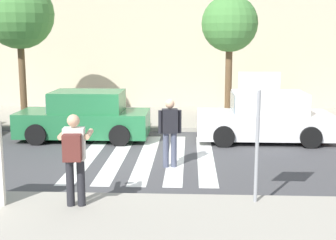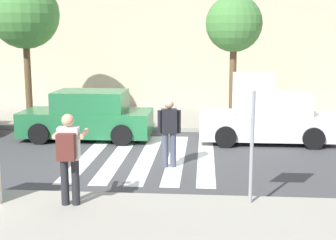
{
  "view_description": "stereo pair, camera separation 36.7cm",
  "coord_description": "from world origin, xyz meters",
  "px_view_note": "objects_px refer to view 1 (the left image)",
  "views": [
    {
      "loc": [
        1.18,
        -12.14,
        3.26
      ],
      "look_at": [
        0.6,
        -0.2,
        1.1
      ],
      "focal_mm": 50.0,
      "sensor_mm": 36.0,
      "label": 1
    },
    {
      "loc": [
        1.54,
        -12.12,
        3.26
      ],
      "look_at": [
        0.6,
        -0.2,
        1.1
      ],
      "focal_mm": 50.0,
      "sensor_mm": 36.0,
      "label": 2
    }
  ],
  "objects_px": {
    "parked_car_green": "(85,117)",
    "parked_car_white": "(265,118)",
    "photographer_with_backpack": "(74,152)",
    "pedestrian_crossing": "(170,129)",
    "stop_sign": "(258,109)",
    "street_tree_west": "(19,15)",
    "street_tree_center": "(230,25)"
  },
  "relations": [
    {
      "from": "stop_sign",
      "to": "parked_car_green",
      "type": "bearing_deg",
      "value": 128.08
    },
    {
      "from": "photographer_with_backpack",
      "to": "street_tree_center",
      "type": "bearing_deg",
      "value": 67.73
    },
    {
      "from": "stop_sign",
      "to": "street_tree_west",
      "type": "xyz_separation_m",
      "value": [
        -7.3,
        7.96,
        2.04
      ]
    },
    {
      "from": "parked_car_white",
      "to": "street_tree_west",
      "type": "bearing_deg",
      "value": 165.86
    },
    {
      "from": "parked_car_white",
      "to": "street_tree_center",
      "type": "height_order",
      "value": "street_tree_center"
    },
    {
      "from": "parked_car_white",
      "to": "street_tree_center",
      "type": "bearing_deg",
      "value": 114.19
    },
    {
      "from": "stop_sign",
      "to": "photographer_with_backpack",
      "type": "distance_m",
      "value": 3.47
    },
    {
      "from": "street_tree_west",
      "to": "parked_car_green",
      "type": "bearing_deg",
      "value": -37.82
    },
    {
      "from": "street_tree_center",
      "to": "parked_car_white",
      "type": "bearing_deg",
      "value": -65.81
    },
    {
      "from": "photographer_with_backpack",
      "to": "parked_car_green",
      "type": "height_order",
      "value": "photographer_with_backpack"
    },
    {
      "from": "stop_sign",
      "to": "parked_car_green",
      "type": "xyz_separation_m",
      "value": [
        -4.59,
        5.85,
        -1.21
      ]
    },
    {
      "from": "stop_sign",
      "to": "parked_car_green",
      "type": "distance_m",
      "value": 7.54
    },
    {
      "from": "photographer_with_backpack",
      "to": "pedestrian_crossing",
      "type": "xyz_separation_m",
      "value": [
        1.6,
        3.19,
        -0.19
      ]
    },
    {
      "from": "stop_sign",
      "to": "street_tree_center",
      "type": "distance_m",
      "value": 8.19
    },
    {
      "from": "parked_car_green",
      "to": "street_tree_center",
      "type": "distance_m",
      "value": 5.91
    },
    {
      "from": "street_tree_center",
      "to": "parked_car_green",
      "type": "bearing_deg",
      "value": -155.19
    },
    {
      "from": "parked_car_green",
      "to": "street_tree_west",
      "type": "relative_size",
      "value": 0.81
    },
    {
      "from": "parked_car_white",
      "to": "street_tree_center",
      "type": "xyz_separation_m",
      "value": [
        -0.97,
        2.16,
        2.9
      ]
    },
    {
      "from": "pedestrian_crossing",
      "to": "parked_car_green",
      "type": "relative_size",
      "value": 0.42
    },
    {
      "from": "parked_car_green",
      "to": "street_tree_west",
      "type": "distance_m",
      "value": 4.73
    },
    {
      "from": "stop_sign",
      "to": "street_tree_center",
      "type": "bearing_deg",
      "value": 89.36
    },
    {
      "from": "parked_car_green",
      "to": "parked_car_white",
      "type": "height_order",
      "value": "same"
    },
    {
      "from": "stop_sign",
      "to": "photographer_with_backpack",
      "type": "relative_size",
      "value": 1.43
    },
    {
      "from": "pedestrian_crossing",
      "to": "street_tree_center",
      "type": "bearing_deg",
      "value": 70.58
    },
    {
      "from": "photographer_with_backpack",
      "to": "parked_car_green",
      "type": "relative_size",
      "value": 0.42
    },
    {
      "from": "stop_sign",
      "to": "street_tree_center",
      "type": "height_order",
      "value": "street_tree_center"
    },
    {
      "from": "parked_car_green",
      "to": "street_tree_west",
      "type": "height_order",
      "value": "street_tree_west"
    },
    {
      "from": "parked_car_green",
      "to": "parked_car_white",
      "type": "relative_size",
      "value": 1.0
    },
    {
      "from": "pedestrian_crossing",
      "to": "parked_car_white",
      "type": "xyz_separation_m",
      "value": [
        2.82,
        3.07,
        -0.25
      ]
    },
    {
      "from": "stop_sign",
      "to": "photographer_with_backpack",
      "type": "bearing_deg",
      "value": -173.1
    },
    {
      "from": "stop_sign",
      "to": "pedestrian_crossing",
      "type": "height_order",
      "value": "stop_sign"
    },
    {
      "from": "street_tree_west",
      "to": "stop_sign",
      "type": "bearing_deg",
      "value": -47.47
    }
  ]
}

